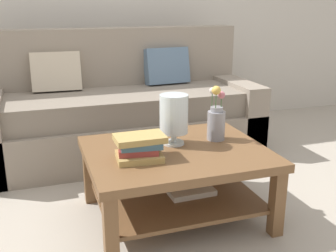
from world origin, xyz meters
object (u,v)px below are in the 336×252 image
object	(u,v)px
couch	(122,112)
flower_pitcher	(216,121)
book_stack_main	(139,147)
coffee_table	(176,168)
glass_hurricane_vase	(174,115)

from	to	relation	value
couch	flower_pitcher	xyz separation A→B (m)	(0.36, -1.13, 0.20)
book_stack_main	flower_pitcher	distance (m)	0.57
coffee_table	glass_hurricane_vase	bearing A→B (deg)	80.76
glass_hurricane_vase	book_stack_main	bearing A→B (deg)	-147.50
coffee_table	book_stack_main	size ratio (longest dim) A/B	3.81
flower_pitcher	couch	bearing A→B (deg)	107.67
couch	coffee_table	distance (m)	1.22
coffee_table	flower_pitcher	xyz separation A→B (m)	(0.30, 0.09, 0.24)
flower_pitcher	book_stack_main	bearing A→B (deg)	-163.19
couch	glass_hurricane_vase	size ratio (longest dim) A/B	7.39
coffee_table	flower_pitcher	bearing A→B (deg)	16.68
coffee_table	glass_hurricane_vase	distance (m)	0.32
coffee_table	flower_pitcher	world-z (taller)	flower_pitcher
coffee_table	glass_hurricane_vase	xyz separation A→B (m)	(0.01, 0.09, 0.30)
coffee_table	book_stack_main	distance (m)	0.32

